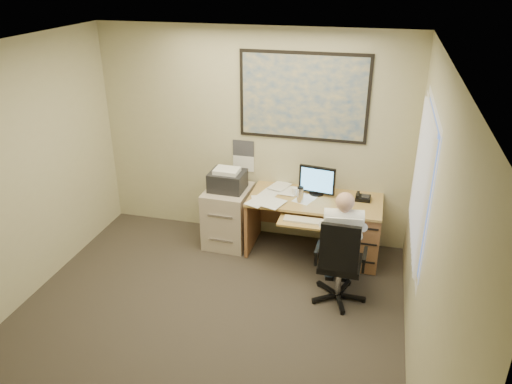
% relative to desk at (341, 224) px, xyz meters
% --- Properties ---
extents(room_shell, '(4.00, 4.50, 2.70)m').
position_rel_desk_xyz_m(room_shell, '(-1.22, -1.90, 0.91)').
color(room_shell, '#312C26').
rests_on(room_shell, ground).
extents(desk, '(1.60, 0.97, 1.11)m').
position_rel_desk_xyz_m(desk, '(0.00, 0.00, 0.00)').
color(desk, tan).
rests_on(desk, ground).
extents(world_map, '(1.56, 0.03, 1.06)m').
position_rel_desk_xyz_m(world_map, '(-0.58, 0.33, 1.46)').
color(world_map, '#1E4C93').
rests_on(world_map, room_shell).
extents(wall_calendar, '(0.28, 0.01, 0.42)m').
position_rel_desk_xyz_m(wall_calendar, '(-1.33, 0.34, 0.64)').
color(wall_calendar, white).
rests_on(wall_calendar, room_shell).
extents(window_blinds, '(0.06, 1.40, 1.30)m').
position_rel_desk_xyz_m(window_blinds, '(0.75, -1.10, 1.11)').
color(window_blinds, beige).
rests_on(window_blinds, room_shell).
extents(filing_cabinet, '(0.56, 0.66, 1.04)m').
position_rel_desk_xyz_m(filing_cabinet, '(-1.44, -0.02, 0.01)').
color(filing_cabinet, '#B9AA95').
rests_on(filing_cabinet, ground).
extents(office_chair, '(0.62, 0.62, 1.02)m').
position_rel_desk_xyz_m(office_chair, '(0.07, -0.94, -0.14)').
color(office_chair, black).
rests_on(office_chair, ground).
extents(person, '(0.59, 0.79, 1.26)m').
position_rel_desk_xyz_m(person, '(0.07, -0.87, 0.19)').
color(person, white).
rests_on(person, office_chair).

